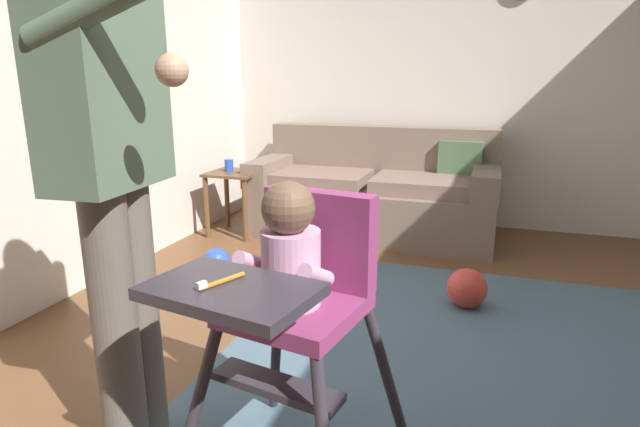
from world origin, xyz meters
TOP-DOWN VIEW (x-y plane):
  - ground at (0.00, 0.00)m, footprint 5.62×6.62m
  - wall_far at (0.00, 2.54)m, footprint 4.82×0.06m
  - wall_left at (-2.04, 0.30)m, footprint 0.06×5.62m
  - area_rug at (0.22, -0.02)m, footprint 2.11×2.64m
  - couch at (-0.59, 2.02)m, footprint 1.95×0.86m
  - high_chair at (-0.22, -0.76)m, footprint 0.70×0.80m
  - adult_standing at (-0.78, -0.80)m, footprint 0.54×0.50m
  - toy_ball at (0.23, 0.75)m, footprint 0.22×0.22m
  - toy_ball_second at (-1.35, 0.75)m, footprint 0.18×0.18m
  - side_table at (-1.66, 1.62)m, footprint 0.40×0.40m
  - sippy_cup at (-1.70, 1.62)m, footprint 0.07×0.07m

SIDE VIEW (x-z plane):
  - ground at x=0.00m, z-range -0.10..0.00m
  - area_rug at x=0.22m, z-range 0.00..0.01m
  - toy_ball_second at x=-1.35m, z-range 0.00..0.18m
  - toy_ball at x=0.23m, z-range 0.00..0.22m
  - couch at x=-0.59m, z-range -0.10..0.76m
  - side_table at x=-1.66m, z-range 0.12..0.64m
  - sippy_cup at x=-1.70m, z-range 0.52..0.62m
  - high_chair at x=-0.22m, z-range 0.19..1.17m
  - adult_standing at x=-0.78m, z-range 0.12..1.87m
  - wall_far at x=0.00m, z-range 0.00..2.69m
  - wall_left at x=-2.04m, z-range 0.00..2.69m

